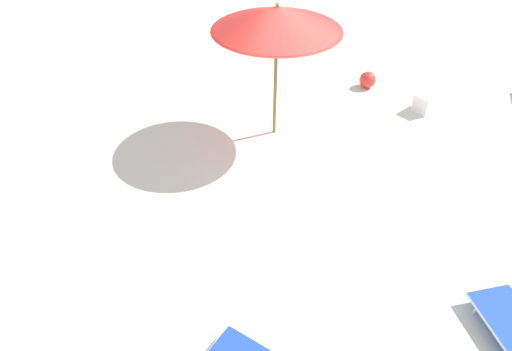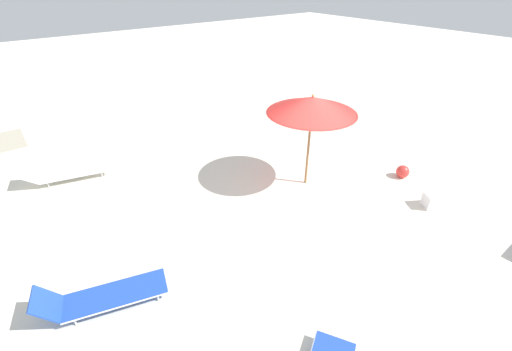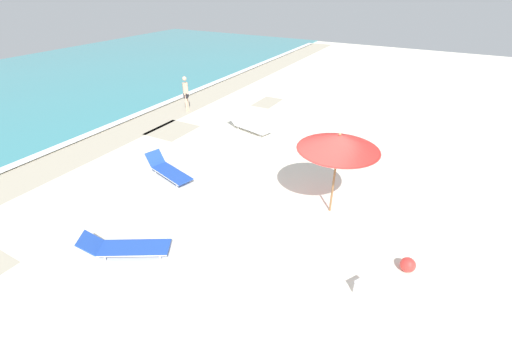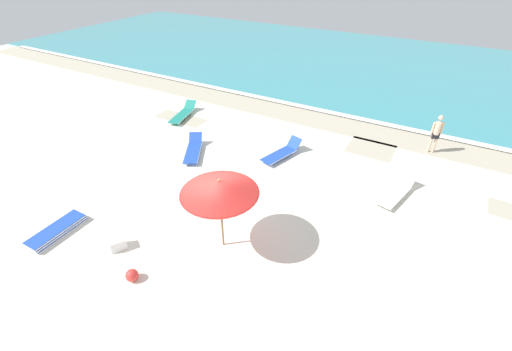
% 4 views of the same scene
% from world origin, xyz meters
% --- Properties ---
extents(ground_plane, '(60.00, 60.00, 0.16)m').
position_xyz_m(ground_plane, '(0.00, 0.01, -0.08)').
color(ground_plane, silver).
extents(ocean_water, '(60.00, 19.90, 0.07)m').
position_xyz_m(ocean_water, '(0.00, 20.11, 0.03)').
color(ocean_water, teal).
rests_on(ocean_water, ground_plane).
extents(beach_umbrella, '(2.22, 2.22, 2.48)m').
position_xyz_m(beach_umbrella, '(0.97, -0.65, 2.20)').
color(beach_umbrella, olive).
rests_on(beach_umbrella, ground_plane).
extents(lounger_stack, '(0.64, 1.89, 0.24)m').
position_xyz_m(lounger_stack, '(-3.93, -2.86, 0.12)').
color(lounger_stack, blue).
rests_on(lounger_stack, ground_plane).
extents(sun_lounger_under_umbrella, '(1.60, 2.15, 0.54)m').
position_xyz_m(sun_lounger_under_umbrella, '(-3.24, 3.24, 0.21)').
color(sun_lounger_under_umbrella, blue).
rests_on(sun_lounger_under_umbrella, ground_plane).
extents(sun_lounger_beside_umbrella, '(1.12, 2.38, 0.53)m').
position_xyz_m(sun_lounger_beside_umbrella, '(-6.09, 6.00, 0.21)').
color(sun_lounger_beside_umbrella, '#1E8475').
rests_on(sun_lounger_beside_umbrella, ground_plane).
extents(sun_lounger_near_water_left, '(1.10, 2.25, 0.51)m').
position_xyz_m(sun_lounger_near_water_left, '(5.10, 4.49, 0.21)').
color(sun_lounger_near_water_left, white).
rests_on(sun_lounger_near_water_left, ground_plane).
extents(sun_lounger_near_water_right, '(1.15, 2.15, 0.61)m').
position_xyz_m(sun_lounger_near_water_right, '(0.26, 4.94, 0.22)').
color(sun_lounger_near_water_right, blue).
rests_on(sun_lounger_near_water_right, ground_plane).
extents(beachgoer_wading_adult, '(0.42, 0.28, 1.76)m').
position_xyz_m(beachgoer_wading_adult, '(5.81, 8.54, 1.00)').
color(beachgoer_wading_adult, beige).
rests_on(beachgoer_wading_adult, ground_plane).
extents(beach_ball, '(0.35, 0.35, 0.35)m').
position_xyz_m(beach_ball, '(-0.47, -2.99, 0.18)').
color(beach_ball, red).
rests_on(beach_ball, ground_plane).
extents(cooler_box, '(0.56, 0.61, 0.37)m').
position_xyz_m(cooler_box, '(-1.73, -2.35, 0.19)').
color(cooler_box, white).
rests_on(cooler_box, ground_plane).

